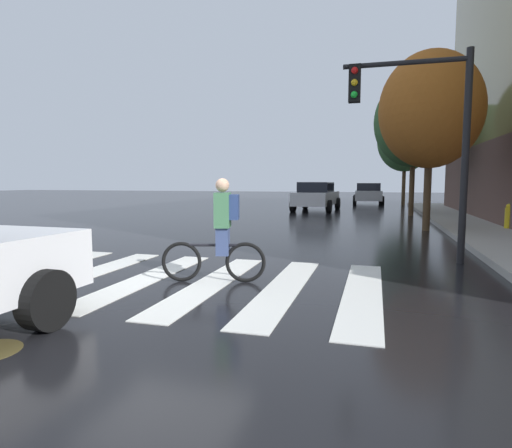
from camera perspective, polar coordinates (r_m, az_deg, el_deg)
name	(u,v)px	position (r m, az deg, el deg)	size (l,w,h in m)	color
ground_plane	(166,280)	(7.33, -11.98, -7.32)	(120.00, 120.00, 0.00)	black
crosswalk_stripes	(147,278)	(7.50, -14.36, -7.04)	(7.65, 4.14, 0.01)	silver
sedan_mid	(316,196)	(24.06, 8.07, 3.74)	(2.41, 4.72, 1.59)	silver
sedan_far	(368,193)	(31.25, 14.79, 3.98)	(2.18, 4.43, 1.51)	#B7B7BC
cyclist	(221,231)	(6.90, -4.75, -0.92)	(1.68, 0.45, 1.69)	black
traffic_light_near	(422,120)	(9.37, 21.32, 12.84)	(2.47, 0.28, 4.20)	black
fire_hydrant	(509,216)	(15.75, 30.73, 0.90)	(0.33, 0.22, 0.78)	gold
street_tree_near	(431,110)	(15.40, 22.33, 13.93)	(3.29, 3.29, 5.84)	#4C3823
street_tree_mid	(414,122)	(21.84, 20.41, 12.69)	(3.68, 3.68, 6.54)	#4C3823
street_tree_far	(405,140)	(30.74, 19.34, 10.53)	(3.64, 3.64, 6.48)	#4C3823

